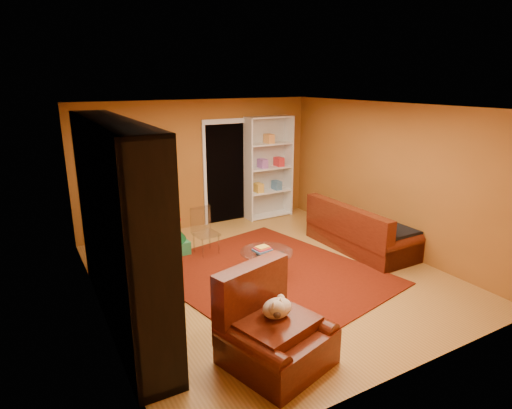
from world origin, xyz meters
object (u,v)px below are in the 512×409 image
media_unit (118,225)px  dog (277,308)px  white_bookshelf (269,168)px  armchair (277,329)px  coffee_table (267,263)px  rug (269,275)px  gift_box_green (182,248)px  gift_box_red (152,231)px  acrylic_chair (206,234)px  sofa (362,226)px  christmas_tree (151,200)px

media_unit → dog: bearing=-52.1°
white_bookshelf → dog: bearing=-121.1°
white_bookshelf → dog: size_ratio=5.70×
armchair → coffee_table: 2.15m
rug → coffee_table: 0.21m
gift_box_green → dog: bearing=-92.0°
white_bookshelf → armchair: (-2.62, -4.51, -0.69)m
white_bookshelf → coffee_table: white_bookshelf is taller
media_unit → gift_box_red: 3.26m
coffee_table → acrylic_chair: bearing=110.3°
armchair → sofa: 3.70m
white_bookshelf → armchair: size_ratio=2.12×
white_bookshelf → dog: white_bookshelf is taller
gift_box_green → sofa: bearing=-24.3°
coffee_table → acrylic_chair: acrylic_chair is taller
media_unit → sofa: media_unit is taller
acrylic_chair → armchair: bearing=-105.4°
sofa → coffee_table: sofa is taller
white_bookshelf → dog: 5.17m
sofa → white_bookshelf: bearing=10.0°
sofa → acrylic_chair: size_ratio=2.69×
acrylic_chair → christmas_tree: bearing=142.7°
sofa → christmas_tree: bearing=63.6°
armchair → acrylic_chair: bearing=64.7°
gift_box_red → armchair: 4.54m
christmas_tree → gift_box_green: bearing=-34.1°
media_unit → acrylic_chair: size_ratio=4.37×
dog → sofa: sofa is taller
gift_box_red → sofa: bearing=-38.6°
rug → gift_box_green: gift_box_green is taller
christmas_tree → coffee_table: bearing=-54.3°
white_bookshelf → gift_box_green: bearing=-156.2°
armchair → dog: bearing=45.0°
media_unit → rug: bearing=5.7°
media_unit → sofa: bearing=5.3°
gift_box_green → acrylic_chair: acrylic_chair is taller
christmas_tree → sofa: 3.76m
gift_box_red → media_unit: bearing=-112.6°
armchair → sofa: bearing=17.6°
dog → sofa: 3.64m
gift_box_green → armchair: bearing=-92.5°
armchair → christmas_tree: bearing=78.3°
dog → sofa: (3.05, 1.98, -0.19)m
christmas_tree → rug: bearing=-53.1°
white_bookshelf → christmas_tree: bearing=-164.3°
christmas_tree → dog: christmas_tree is taller
coffee_table → media_unit: bearing=-175.6°
media_unit → coffee_table: bearing=5.4°
christmas_tree → acrylic_chair: 1.11m
sofa → acrylic_chair: sofa is taller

